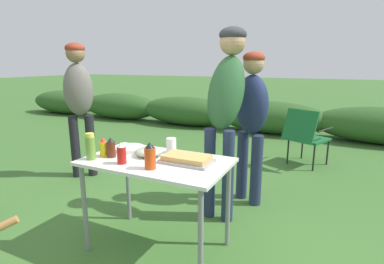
% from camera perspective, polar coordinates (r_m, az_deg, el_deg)
% --- Properties ---
extents(ground_plane, '(60.00, 60.00, 0.00)m').
position_cam_1_polar(ground_plane, '(2.61, -6.39, -20.92)').
color(ground_plane, '#3D6B2D').
extents(shrub_hedge, '(14.40, 0.90, 0.68)m').
position_cam_1_polar(shrub_hedge, '(6.57, 14.82, 2.74)').
color(shrub_hedge, '#2D5623').
rests_on(shrub_hedge, ground).
extents(folding_table, '(1.10, 0.64, 0.74)m').
position_cam_1_polar(folding_table, '(2.31, -6.80, -7.13)').
color(folding_table, silver).
rests_on(folding_table, ground).
extents(food_tray, '(0.38, 0.23, 0.06)m').
position_cam_1_polar(food_tray, '(2.21, -1.00, -5.18)').
color(food_tray, '#9E9EA3').
rests_on(food_tray, folding_table).
extents(plate_stack, '(0.26, 0.26, 0.03)m').
position_cam_1_polar(plate_stack, '(2.57, -11.86, -3.10)').
color(plate_stack, white).
rests_on(plate_stack, folding_table).
extents(mixing_bowl, '(0.22, 0.22, 0.07)m').
position_cam_1_polar(mixing_bowl, '(2.38, -8.15, -3.70)').
color(mixing_bowl, '#ADBC99').
rests_on(mixing_bowl, folding_table).
extents(paper_cup_stack, '(0.08, 0.08, 0.12)m').
position_cam_1_polar(paper_cup_stack, '(2.44, -3.97, -2.57)').
color(paper_cup_stack, white).
rests_on(paper_cup_stack, folding_table).
extents(hot_sauce_bottle, '(0.08, 0.08, 0.19)m').
position_cam_1_polar(hot_sauce_bottle, '(2.08, -8.00, -4.57)').
color(hot_sauce_bottle, '#CC4214').
rests_on(hot_sauce_bottle, folding_table).
extents(bbq_sauce_bottle, '(0.07, 0.07, 0.16)m').
position_cam_1_polar(bbq_sauce_bottle, '(2.40, -15.16, -2.93)').
color(bbq_sauce_bottle, '#562314').
rests_on(bbq_sauce_bottle, folding_table).
extents(ketchup_bottle, '(0.07, 0.07, 0.16)m').
position_cam_1_polar(ketchup_bottle, '(2.23, -13.28, -4.00)').
color(ketchup_bottle, red).
rests_on(ketchup_bottle, folding_table).
extents(relish_jar, '(0.07, 0.07, 0.20)m').
position_cam_1_polar(relish_jar, '(2.39, -18.76, -2.66)').
color(relish_jar, olive).
rests_on(relish_jar, folding_table).
extents(mustard_bottle, '(0.06, 0.06, 0.15)m').
position_cam_1_polar(mustard_bottle, '(2.45, -16.49, -2.83)').
color(mustard_bottle, yellow).
rests_on(mustard_bottle, folding_table).
extents(standing_person_in_dark_puffer, '(0.36, 0.51, 1.78)m').
position_cam_1_polar(standing_person_in_dark_puffer, '(2.79, 6.50, 6.68)').
color(standing_person_in_dark_puffer, '#232D4C').
rests_on(standing_person_in_dark_puffer, ground).
extents(standing_person_in_red_jacket, '(0.43, 0.42, 1.70)m').
position_cam_1_polar(standing_person_in_red_jacket, '(4.02, -20.75, 6.59)').
color(standing_person_in_red_jacket, black).
rests_on(standing_person_in_red_jacket, ground).
extents(standing_person_in_navy_coat, '(0.46, 0.42, 1.57)m').
position_cam_1_polar(standing_person_in_navy_coat, '(3.11, 11.26, 3.59)').
color(standing_person_in_navy_coat, '#232D4C').
rests_on(standing_person_in_navy_coat, ground).
extents(camp_chair_green_behind_table, '(0.66, 0.73, 0.83)m').
position_cam_1_polar(camp_chair_green_behind_table, '(4.54, 20.78, -0.44)').
color(camp_chair_green_behind_table, '#19602D').
rests_on(camp_chair_green_behind_table, ground).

